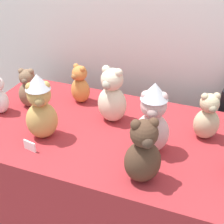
{
  "coord_description": "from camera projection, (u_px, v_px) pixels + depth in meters",
  "views": [
    {
      "loc": [
        0.52,
        -1.09,
        1.75
      ],
      "look_at": [
        0.0,
        0.25,
        0.89
      ],
      "focal_mm": 53.83,
      "sensor_mm": 36.0,
      "label": 1
    }
  ],
  "objects": [
    {
      "name": "teddy_bear_ginger",
      "position": [
        80.0,
        85.0,
        1.96
      ],
      "size": [
        0.15,
        0.14,
        0.24
      ],
      "rotation": [
        0.0,
        0.0,
        -0.42
      ],
      "color": "#D17F3D",
      "rests_on": "display_table"
    },
    {
      "name": "teddy_bear_sand",
      "position": [
        207.0,
        117.0,
        1.64
      ],
      "size": [
        0.16,
        0.16,
        0.25
      ],
      "rotation": [
        0.0,
        0.0,
        0.48
      ],
      "color": "#CCB78E",
      "rests_on": "display_table"
    },
    {
      "name": "teddy_bear_blush",
      "position": [
        153.0,
        119.0,
        1.52
      ],
      "size": [
        0.18,
        0.17,
        0.35
      ],
      "rotation": [
        0.0,
        0.0,
        0.2
      ],
      "color": "beige",
      "rests_on": "display_table"
    },
    {
      "name": "teddy_bear_honey",
      "position": [
        41.0,
        108.0,
        1.62
      ],
      "size": [
        0.2,
        0.2,
        0.34
      ],
      "rotation": [
        0.0,
        0.0,
        0.59
      ],
      "color": "tan",
      "rests_on": "display_table"
    },
    {
      "name": "teddy_bear_cocoa",
      "position": [
        143.0,
        153.0,
        1.36
      ],
      "size": [
        0.2,
        0.19,
        0.3
      ],
      "rotation": [
        0.0,
        0.0,
        0.56
      ],
      "color": "#4C3323",
      "rests_on": "display_table"
    },
    {
      "name": "teddy_bear_cream",
      "position": [
        112.0,
        97.0,
        1.76
      ],
      "size": [
        0.18,
        0.16,
        0.31
      ],
      "rotation": [
        0.0,
        0.0,
        -0.19
      ],
      "color": "beige",
      "rests_on": "display_table"
    },
    {
      "name": "name_card_front_left",
      "position": [
        30.0,
        146.0,
        1.59
      ],
      "size": [
        0.07,
        0.02,
        0.05
      ],
      "primitive_type": "cube",
      "rotation": [
        0.0,
        0.0,
        -0.19
      ],
      "color": "white",
      "rests_on": "display_table"
    },
    {
      "name": "display_table",
      "position": [
        112.0,
        187.0,
        1.93
      ],
      "size": [
        1.57,
        0.84,
        0.77
      ],
      "primitive_type": "cube",
      "color": "maroon",
      "rests_on": "ground_plane"
    },
    {
      "name": "teddy_bear_mocha",
      "position": [
        28.0,
        89.0,
        1.91
      ],
      "size": [
        0.14,
        0.13,
        0.24
      ],
      "rotation": [
        0.0,
        0.0,
        0.27
      ],
      "color": "#7F6047",
      "rests_on": "display_table"
    }
  ]
}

